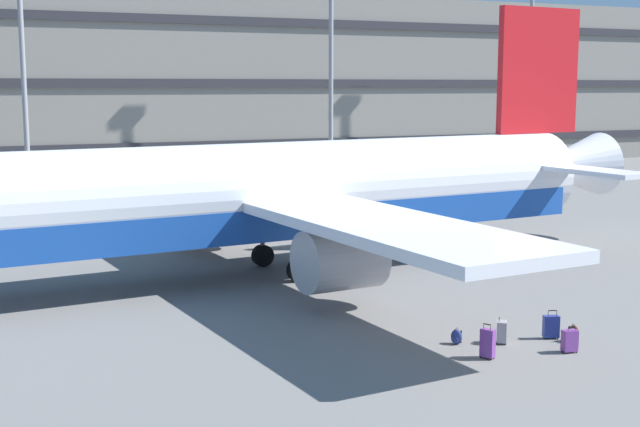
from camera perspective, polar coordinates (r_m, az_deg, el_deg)
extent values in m
plane|color=slate|center=(36.07, 2.30, -3.45)|extent=(600.00, 600.00, 0.00)
cube|color=gray|center=(78.34, -12.13, 8.44)|extent=(129.98, 14.85, 15.29)
cube|color=#2D2D33|center=(71.14, -10.82, 4.38)|extent=(128.68, 0.24, 0.70)
cube|color=#2D2D33|center=(70.97, -10.94, 8.49)|extent=(128.68, 0.24, 0.70)
cube|color=#2D2D33|center=(71.17, -11.06, 12.60)|extent=(128.68, 0.24, 0.70)
cylinder|color=silver|center=(33.43, -4.57, 1.42)|extent=(30.61, 6.87, 3.82)
cube|color=#19479E|center=(33.58, -4.55, -0.36)|extent=(29.40, 6.67, 1.22)
cone|color=silver|center=(42.92, 15.97, 3.07)|extent=(4.87, 3.50, 3.05)
cube|color=red|center=(41.40, 14.30, 9.16)|extent=(4.59, 0.82, 5.73)
cube|color=silver|center=(38.71, 17.31, 2.74)|extent=(2.37, 5.88, 0.20)
cube|color=silver|center=(44.01, 10.48, 3.63)|extent=(2.37, 5.88, 0.20)
cube|color=silver|center=(26.77, 4.78, -0.97)|extent=(5.67, 13.14, 0.36)
cube|color=silver|center=(41.45, -8.07, 2.33)|extent=(5.67, 13.14, 0.36)
cylinder|color=#9E9EA3|center=(28.66, 1.36, -3.06)|extent=(2.93, 2.36, 2.10)
cylinder|color=#9E9EA3|center=(39.32, -7.50, 0.03)|extent=(2.93, 2.36, 2.10)
cylinder|color=black|center=(33.01, -1.42, -3.77)|extent=(0.93, 0.44, 0.90)
cylinder|color=slate|center=(32.86, -1.42, -2.54)|extent=(0.20, 0.20, 1.45)
cylinder|color=black|center=(35.85, -3.83, -2.80)|extent=(0.93, 0.44, 0.90)
cylinder|color=slate|center=(35.72, -3.84, -1.66)|extent=(0.20, 0.20, 1.45)
cylinder|color=gray|center=(63.76, -19.18, 10.66)|extent=(0.36, 0.36, 20.77)
cylinder|color=gray|center=(69.53, 0.74, 10.63)|extent=(0.36, 0.36, 20.10)
cylinder|color=gray|center=(79.34, 13.79, 10.42)|extent=(0.36, 0.36, 20.93)
cube|color=navy|center=(26.61, 15.08, -7.24)|extent=(0.52, 0.39, 0.65)
cylinder|color=#333338|center=(26.40, 14.90, -6.43)|extent=(0.02, 0.02, 0.18)
cylinder|color=#333338|center=(26.48, 15.43, -6.41)|extent=(0.02, 0.02, 0.18)
cube|color=black|center=(26.42, 15.17, -6.24)|extent=(0.25, 0.11, 0.02)
cylinder|color=black|center=(26.74, 14.61, -7.93)|extent=(0.04, 0.05, 0.05)
cylinder|color=black|center=(26.86, 15.37, -7.89)|extent=(0.04, 0.05, 0.05)
cylinder|color=black|center=(26.56, 14.74, -8.05)|extent=(0.04, 0.05, 0.05)
cylinder|color=black|center=(26.68, 15.50, -8.01)|extent=(0.04, 0.05, 0.05)
cube|color=#72388C|center=(24.34, 11.07, -8.43)|extent=(0.37, 0.44, 0.78)
cylinder|color=#333338|center=(24.20, 10.80, -7.36)|extent=(0.02, 0.02, 0.15)
cylinder|color=#333338|center=(24.10, 11.25, -7.44)|extent=(0.02, 0.02, 0.15)
cube|color=black|center=(24.13, 11.03, -7.23)|extent=(0.12, 0.20, 0.02)
cylinder|color=black|center=(24.60, 10.81, -9.25)|extent=(0.05, 0.04, 0.05)
cylinder|color=black|center=(24.46, 11.46, -9.37)|extent=(0.05, 0.04, 0.05)
cylinder|color=black|center=(24.46, 10.62, -9.35)|extent=(0.05, 0.04, 0.05)
cylinder|color=black|center=(24.32, 11.27, -9.48)|extent=(0.05, 0.04, 0.05)
cube|color=gray|center=(25.82, 11.97, -7.67)|extent=(0.45, 0.47, 0.61)
cylinder|color=#333338|center=(25.83, 11.82, -6.85)|extent=(0.02, 0.02, 0.09)
cylinder|color=#333338|center=(25.63, 11.80, -6.97)|extent=(0.02, 0.02, 0.09)
cube|color=black|center=(25.72, 11.81, -6.82)|extent=(0.15, 0.18, 0.02)
cylinder|color=black|center=(26.06, 12.21, -8.28)|extent=(0.05, 0.05, 0.05)
cylinder|color=black|center=(25.76, 12.19, -8.48)|extent=(0.05, 0.05, 0.05)
cylinder|color=black|center=(26.06, 11.71, -8.26)|extent=(0.05, 0.05, 0.05)
cylinder|color=black|center=(25.77, 11.69, -8.46)|extent=(0.05, 0.05, 0.05)
cube|color=#72388C|center=(25.42, 16.24, -8.09)|extent=(0.45, 0.30, 0.60)
cylinder|color=#333338|center=(25.20, 16.14, -7.41)|extent=(0.02, 0.02, 0.10)
cylinder|color=#333338|center=(25.33, 16.58, -7.35)|extent=(0.02, 0.02, 0.10)
cube|color=black|center=(25.25, 16.37, -7.27)|extent=(0.23, 0.05, 0.02)
cylinder|color=black|center=(25.51, 15.76, -8.78)|extent=(0.03, 0.05, 0.05)
cylinder|color=black|center=(25.69, 16.40, -8.69)|extent=(0.03, 0.05, 0.05)
cylinder|color=black|center=(25.35, 16.01, -8.90)|extent=(0.03, 0.05, 0.05)
cylinder|color=black|center=(25.52, 16.65, -8.81)|extent=(0.03, 0.05, 0.05)
ellipsoid|color=navy|center=(25.54, 9.05, -8.09)|extent=(0.36, 0.41, 0.44)
ellipsoid|color=navy|center=(25.48, 8.94, -8.28)|extent=(0.21, 0.26, 0.20)
torus|color=black|center=(25.50, 9.09, -7.58)|extent=(0.05, 0.08, 0.08)
cube|color=black|center=(25.58, 9.34, -8.07)|extent=(0.04, 0.04, 0.37)
cube|color=black|center=(25.66, 8.95, -8.00)|extent=(0.04, 0.04, 0.37)
ellipsoid|color=#592619|center=(26.51, 16.48, -7.64)|extent=(0.28, 0.40, 0.50)
ellipsoid|color=#592619|center=(26.60, 16.59, -7.76)|extent=(0.15, 0.27, 0.23)
torus|color=black|center=(26.42, 16.46, -7.11)|extent=(0.03, 0.08, 0.08)
cube|color=black|center=(26.50, 16.19, -7.64)|extent=(0.03, 0.04, 0.43)
cube|color=black|center=(26.39, 16.54, -7.72)|extent=(0.03, 0.04, 0.43)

